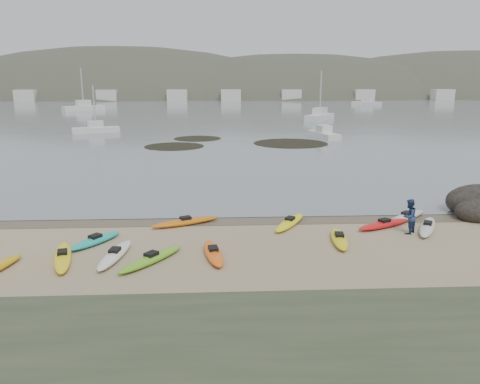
{
  "coord_description": "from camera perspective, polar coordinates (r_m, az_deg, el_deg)",
  "views": [
    {
      "loc": [
        -1.27,
        -25.1,
        7.57
      ],
      "look_at": [
        0.0,
        0.0,
        1.5
      ],
      "focal_mm": 35.0,
      "sensor_mm": 36.0,
      "label": 1
    }
  ],
  "objects": [
    {
      "name": "far_hills",
      "position": [
        224.05,
        7.63,
        7.44
      ],
      "size": [
        550.0,
        135.0,
        80.0
      ],
      "color": "#384235",
      "rests_on": "ground"
    },
    {
      "name": "kayaks",
      "position": [
        22.4,
        -1.03,
        -5.72
      ],
      "size": [
        22.17,
        10.02,
        0.34
      ],
      "color": "#6DBB25",
      "rests_on": "ground"
    },
    {
      "name": "wet_sand",
      "position": [
        25.96,
        0.03,
        -3.37
      ],
      "size": [
        60.0,
        60.0,
        0.0
      ],
      "primitive_type": "plane",
      "color": "brown",
      "rests_on": "ground"
    },
    {
      "name": "moored_boats",
      "position": [
        105.49,
        -1.22,
        9.8
      ],
      "size": [
        86.57,
        85.94,
        1.39
      ],
      "color": "silver",
      "rests_on": "ground"
    },
    {
      "name": "person_east",
      "position": [
        24.92,
        19.91,
        -2.81
      ],
      "size": [
        1.09,
        1.08,
        1.78
      ],
      "primitive_type": "imported",
      "rotation": [
        0.0,
        0.0,
        3.9
      ],
      "color": "navy",
      "rests_on": "ground"
    },
    {
      "name": "far_town",
      "position": [
        170.35,
        -0.47,
        11.71
      ],
      "size": [
        199.0,
        5.0,
        4.0
      ],
      "color": "beige",
      "rests_on": "ground"
    },
    {
      "name": "ground",
      "position": [
        26.25,
        -0.0,
        -3.18
      ],
      "size": [
        600.0,
        600.0,
        0.0
      ],
      "primitive_type": "plane",
      "color": "tan",
      "rests_on": "ground"
    },
    {
      "name": "water",
      "position": [
        325.19,
        -2.74,
        12.23
      ],
      "size": [
        1200.0,
        1200.0,
        0.0
      ],
      "primitive_type": "plane",
      "color": "slate",
      "rests_on": "ground"
    },
    {
      "name": "kelp_mats",
      "position": [
        57.04,
        -0.47,
        5.98
      ],
      "size": [
        21.75,
        13.68,
        0.04
      ],
      "color": "black",
      "rests_on": "water"
    }
  ]
}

